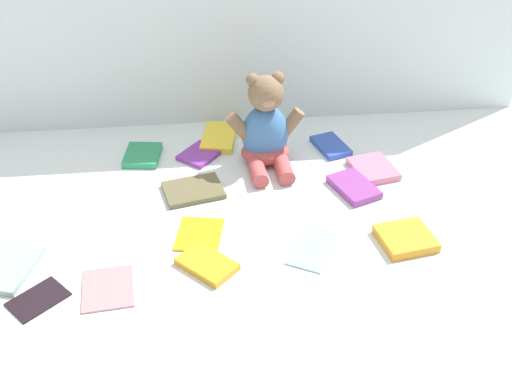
{
  "coord_description": "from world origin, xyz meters",
  "views": [
    {
      "loc": [
        -0.08,
        -1.09,
        0.82
      ],
      "look_at": [
        0.02,
        -0.1,
        0.1
      ],
      "focal_mm": 43.18,
      "sensor_mm": 36.0,
      "label": 1
    }
  ],
  "objects_px": {
    "book_case_6": "(193,190)",
    "book_case_12": "(38,299)",
    "book_case_5": "(331,146)",
    "book_case_7": "(354,187)",
    "book_case_2": "(219,137)",
    "book_case_9": "(200,154)",
    "book_case_0": "(406,238)",
    "book_case_4": "(143,155)",
    "book_case_3": "(8,268)",
    "book_case_10": "(199,233)",
    "book_case_13": "(207,264)",
    "book_case_11": "(108,287)",
    "book_case_8": "(373,169)",
    "book_case_1": "(313,247)",
    "teddy_bear": "(266,131)"
  },
  "relations": [
    {
      "from": "book_case_5",
      "to": "book_case_10",
      "type": "xyz_separation_m",
      "value": [
        -0.34,
        -0.31,
        -0.0
      ]
    },
    {
      "from": "book_case_1",
      "to": "book_case_11",
      "type": "relative_size",
      "value": 1.18
    },
    {
      "from": "book_case_7",
      "to": "book_case_3",
      "type": "bearing_deg",
      "value": -5.87
    },
    {
      "from": "book_case_9",
      "to": "book_case_12",
      "type": "xyz_separation_m",
      "value": [
        -0.31,
        -0.46,
        -0.0
      ]
    },
    {
      "from": "book_case_0",
      "to": "book_case_4",
      "type": "bearing_deg",
      "value": -134.29
    },
    {
      "from": "book_case_3",
      "to": "book_case_13",
      "type": "xyz_separation_m",
      "value": [
        0.38,
        -0.03,
        0.0
      ]
    },
    {
      "from": "book_case_2",
      "to": "book_case_4",
      "type": "height_order",
      "value": "same"
    },
    {
      "from": "book_case_5",
      "to": "book_case_10",
      "type": "distance_m",
      "value": 0.46
    },
    {
      "from": "book_case_2",
      "to": "book_case_12",
      "type": "bearing_deg",
      "value": 66.82
    },
    {
      "from": "book_case_4",
      "to": "book_case_5",
      "type": "bearing_deg",
      "value": 7.27
    },
    {
      "from": "book_case_7",
      "to": "book_case_2",
      "type": "bearing_deg",
      "value": -61.77
    },
    {
      "from": "book_case_10",
      "to": "book_case_5",
      "type": "bearing_deg",
      "value": -126.47
    },
    {
      "from": "teddy_bear",
      "to": "book_case_12",
      "type": "xyz_separation_m",
      "value": [
        -0.47,
        -0.42,
        -0.08
      ]
    },
    {
      "from": "book_case_3",
      "to": "book_case_10",
      "type": "height_order",
      "value": "book_case_3"
    },
    {
      "from": "book_case_11",
      "to": "book_case_10",
      "type": "bearing_deg",
      "value": 33.51
    },
    {
      "from": "book_case_1",
      "to": "book_case_3",
      "type": "relative_size",
      "value": 1.02
    },
    {
      "from": "book_case_11",
      "to": "book_case_12",
      "type": "bearing_deg",
      "value": -178.1
    },
    {
      "from": "book_case_6",
      "to": "book_case_12",
      "type": "bearing_deg",
      "value": 124.06
    },
    {
      "from": "book_case_3",
      "to": "book_case_11",
      "type": "relative_size",
      "value": 1.16
    },
    {
      "from": "book_case_10",
      "to": "book_case_0",
      "type": "bearing_deg",
      "value": -177.82
    },
    {
      "from": "book_case_7",
      "to": "book_case_10",
      "type": "distance_m",
      "value": 0.38
    },
    {
      "from": "book_case_3",
      "to": "book_case_6",
      "type": "relative_size",
      "value": 1.01
    },
    {
      "from": "book_case_10",
      "to": "book_case_3",
      "type": "bearing_deg",
      "value": 21.83
    },
    {
      "from": "book_case_3",
      "to": "book_case_10",
      "type": "relative_size",
      "value": 1.19
    },
    {
      "from": "book_case_0",
      "to": "book_case_6",
      "type": "xyz_separation_m",
      "value": [
        -0.43,
        0.22,
        -0.0
      ]
    },
    {
      "from": "book_case_9",
      "to": "book_case_10",
      "type": "xyz_separation_m",
      "value": [
        -0.01,
        -0.31,
        -0.0
      ]
    },
    {
      "from": "book_case_6",
      "to": "book_case_13",
      "type": "bearing_deg",
      "value": 171.94
    },
    {
      "from": "book_case_11",
      "to": "book_case_7",
      "type": "bearing_deg",
      "value": 21.28
    },
    {
      "from": "book_case_6",
      "to": "book_case_3",
      "type": "bearing_deg",
      "value": 108.92
    },
    {
      "from": "book_case_6",
      "to": "book_case_13",
      "type": "xyz_separation_m",
      "value": [
        0.02,
        -0.25,
        0.0
      ]
    },
    {
      "from": "book_case_5",
      "to": "book_case_9",
      "type": "bearing_deg",
      "value": 163.62
    },
    {
      "from": "book_case_7",
      "to": "book_case_13",
      "type": "relative_size",
      "value": 1.06
    },
    {
      "from": "book_case_2",
      "to": "book_case_9",
      "type": "xyz_separation_m",
      "value": [
        -0.05,
        -0.07,
        -0.0
      ]
    },
    {
      "from": "book_case_1",
      "to": "book_case_9",
      "type": "xyz_separation_m",
      "value": [
        -0.22,
        0.37,
        0.0
      ]
    },
    {
      "from": "teddy_bear",
      "to": "book_case_11",
      "type": "height_order",
      "value": "teddy_bear"
    },
    {
      "from": "book_case_6",
      "to": "book_case_8",
      "type": "distance_m",
      "value": 0.43
    },
    {
      "from": "book_case_7",
      "to": "book_case_12",
      "type": "xyz_separation_m",
      "value": [
        -0.65,
        -0.28,
        -0.0
      ]
    },
    {
      "from": "book_case_0",
      "to": "book_case_9",
      "type": "relative_size",
      "value": 1.09
    },
    {
      "from": "book_case_6",
      "to": "book_case_12",
      "type": "height_order",
      "value": "book_case_6"
    },
    {
      "from": "book_case_5",
      "to": "book_case_7",
      "type": "relative_size",
      "value": 0.91
    },
    {
      "from": "book_case_5",
      "to": "book_case_12",
      "type": "height_order",
      "value": "book_case_5"
    },
    {
      "from": "book_case_10",
      "to": "book_case_7",
      "type": "bearing_deg",
      "value": -149.47
    },
    {
      "from": "book_case_4",
      "to": "book_case_0",
      "type": "bearing_deg",
      "value": -27.03
    },
    {
      "from": "book_case_9",
      "to": "book_case_11",
      "type": "distance_m",
      "value": 0.48
    },
    {
      "from": "book_case_10",
      "to": "book_case_4",
      "type": "bearing_deg",
      "value": -56.27
    },
    {
      "from": "book_case_6",
      "to": "book_case_11",
      "type": "relative_size",
      "value": 1.15
    },
    {
      "from": "book_case_9",
      "to": "book_case_8",
      "type": "bearing_deg",
      "value": 24.18
    },
    {
      "from": "book_case_0",
      "to": "book_case_4",
      "type": "xyz_separation_m",
      "value": [
        -0.55,
        0.38,
        -0.0
      ]
    },
    {
      "from": "book_case_5",
      "to": "book_case_7",
      "type": "xyz_separation_m",
      "value": [
        0.02,
        -0.19,
        0.0
      ]
    },
    {
      "from": "book_case_4",
      "to": "book_case_7",
      "type": "xyz_separation_m",
      "value": [
        0.49,
        -0.19,
        0.0
      ]
    }
  ]
}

